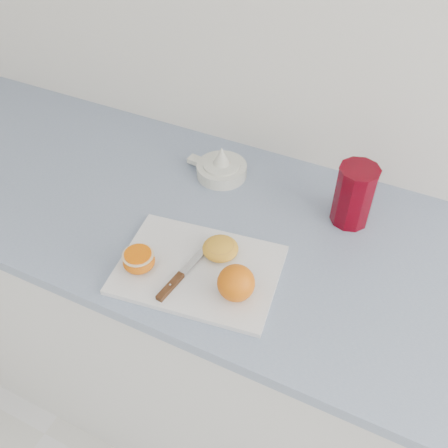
% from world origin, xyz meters
% --- Properties ---
extents(counter, '(2.40, 0.64, 0.89)m').
position_xyz_m(counter, '(0.21, 1.70, 0.45)').
color(counter, silver).
rests_on(counter, ground).
extents(cutting_board, '(0.36, 0.28, 0.01)m').
position_xyz_m(cutting_board, '(0.07, 1.54, 0.90)').
color(cutting_board, silver).
rests_on(cutting_board, counter).
extents(whole_orange, '(0.07, 0.07, 0.07)m').
position_xyz_m(whole_orange, '(0.17, 1.51, 0.94)').
color(whole_orange, orange).
rests_on(whole_orange, cutting_board).
extents(half_orange, '(0.07, 0.07, 0.04)m').
position_xyz_m(half_orange, '(-0.04, 1.49, 0.92)').
color(half_orange, orange).
rests_on(half_orange, cutting_board).
extents(squeezed_shell, '(0.08, 0.08, 0.03)m').
position_xyz_m(squeezed_shell, '(0.10, 1.60, 0.92)').
color(squeezed_shell, gold).
rests_on(squeezed_shell, cutting_board).
extents(paring_knife, '(0.04, 0.18, 0.01)m').
position_xyz_m(paring_knife, '(0.05, 1.49, 0.91)').
color(paring_knife, '#482110').
rests_on(paring_knife, cutting_board).
extents(citrus_juicer, '(0.16, 0.13, 0.09)m').
position_xyz_m(citrus_juicer, '(-0.03, 1.85, 0.91)').
color(citrus_juicer, white).
rests_on(citrus_juicer, counter).
extents(red_tumbler, '(0.09, 0.09, 0.15)m').
position_xyz_m(red_tumbler, '(0.31, 1.83, 0.96)').
color(red_tumbler, '#5B000B').
rests_on(red_tumbler, counter).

